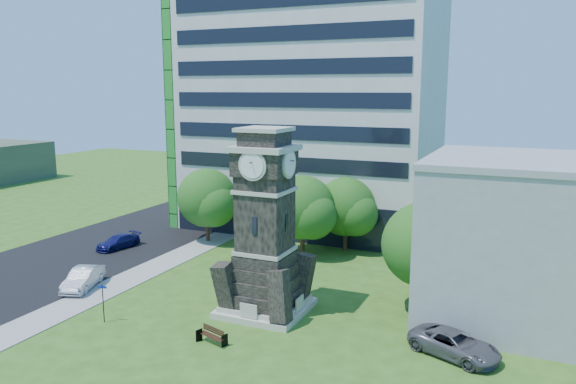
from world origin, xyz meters
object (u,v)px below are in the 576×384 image
at_px(clock_tower, 265,234).
at_px(car_street_mid, 83,278).
at_px(car_east_lot, 455,344).
at_px(street_sign, 103,299).
at_px(car_street_north, 118,242).
at_px(park_bench, 212,335).

distance_m(clock_tower, car_street_mid, 15.07).
distance_m(car_east_lot, street_sign, 21.44).
xyz_separation_m(clock_tower, car_street_mid, (-14.28, -1.65, -4.52)).
bearing_deg(car_street_north, car_street_mid, -50.71).
xyz_separation_m(car_street_mid, car_east_lot, (26.70, 0.06, -0.06)).
height_order(car_east_lot, street_sign, street_sign).
distance_m(park_bench, street_sign, 7.94).
distance_m(car_street_mid, car_street_north, 10.64).
distance_m(clock_tower, car_east_lot, 13.34).
bearing_deg(car_street_north, park_bench, -23.99).
distance_m(car_street_north, street_sign, 17.31).
bearing_deg(car_east_lot, clock_tower, 105.40).
bearing_deg(car_street_north, clock_tower, -10.06).
distance_m(car_street_north, park_bench, 22.83).
xyz_separation_m(clock_tower, car_street_north, (-19.13, 7.81, -4.66)).
bearing_deg(park_bench, car_street_mid, -178.20).
xyz_separation_m(car_east_lot, street_sign, (-20.99, -4.27, 0.85)).
bearing_deg(car_street_mid, clock_tower, -13.31).
xyz_separation_m(clock_tower, park_bench, (-0.69, -5.65, -4.78)).
xyz_separation_m(car_street_mid, park_bench, (13.59, -4.00, -0.26)).
xyz_separation_m(car_street_mid, car_street_north, (-4.85, 9.47, -0.14)).
xyz_separation_m(park_bench, street_sign, (-7.87, -0.21, 1.05)).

